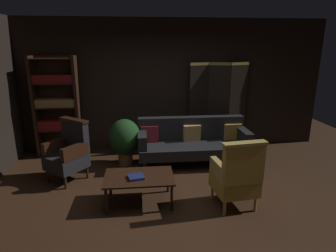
# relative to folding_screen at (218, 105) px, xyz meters

# --- Properties ---
(ground_plane) EXTENTS (10.00, 10.00, 0.00)m
(ground_plane) POSITION_rel_folding_screen_xyz_m (-1.25, -2.22, -0.99)
(ground_plane) COLOR #331E11
(back_wall) EXTENTS (7.20, 0.10, 2.80)m
(back_wall) POSITION_rel_folding_screen_xyz_m (-1.25, 0.23, 0.41)
(back_wall) COLOR black
(back_wall) RESTS_ON ground_plane
(folding_screen) EXTENTS (1.31, 0.20, 1.90)m
(folding_screen) POSITION_rel_folding_screen_xyz_m (0.00, 0.00, 0.00)
(folding_screen) COLOR black
(folding_screen) RESTS_ON ground_plane
(bookshelf) EXTENTS (0.90, 0.32, 2.05)m
(bookshelf) POSITION_rel_folding_screen_xyz_m (-3.40, -0.03, 0.07)
(bookshelf) COLOR black
(bookshelf) RESTS_ON ground_plane
(velvet_couch) EXTENTS (2.12, 0.78, 0.88)m
(velvet_couch) POSITION_rel_folding_screen_xyz_m (-0.70, -0.77, -0.53)
(velvet_couch) COLOR black
(velvet_couch) RESTS_ON ground_plane
(coffee_table) EXTENTS (1.00, 0.64, 0.42)m
(coffee_table) POSITION_rel_folding_screen_xyz_m (-1.75, -2.17, -0.61)
(coffee_table) COLOR black
(coffee_table) RESTS_ON ground_plane
(armchair_gilt_accent) EXTENTS (0.64, 0.64, 1.04)m
(armchair_gilt_accent) POSITION_rel_folding_screen_xyz_m (-0.39, -2.44, -0.50)
(armchair_gilt_accent) COLOR tan
(armchair_gilt_accent) RESTS_ON ground_plane
(armchair_wing_left) EXTENTS (0.81, 0.81, 1.04)m
(armchair_wing_left) POSITION_rel_folding_screen_xyz_m (-2.94, -1.26, -0.50)
(armchair_wing_left) COLOR black
(armchair_wing_left) RESTS_ON ground_plane
(potted_plant) EXTENTS (0.61, 0.61, 0.90)m
(potted_plant) POSITION_rel_folding_screen_xyz_m (-2.01, -0.72, -0.47)
(potted_plant) COLOR brown
(potted_plant) RESTS_ON ground_plane
(book_navy_cloth) EXTENTS (0.25, 0.23, 0.04)m
(book_navy_cloth) POSITION_rel_folding_screen_xyz_m (-1.79, -2.23, -0.55)
(book_navy_cloth) COLOR navy
(book_navy_cloth) RESTS_ON coffee_table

